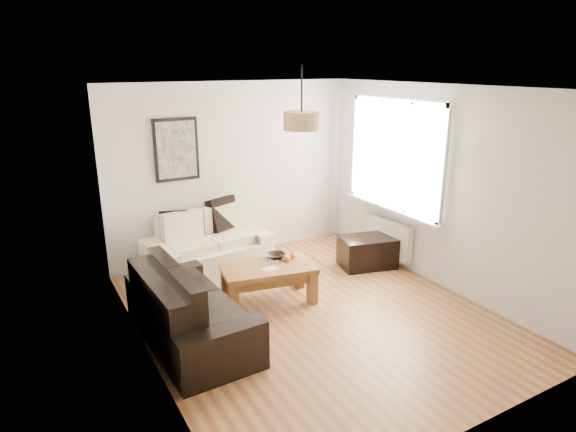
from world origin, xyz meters
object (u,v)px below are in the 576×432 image
loveseat_cream (208,244)px  sofa_leather (190,306)px  ottoman (367,252)px  coffee_table (268,283)px

loveseat_cream → sofa_leather: loveseat_cream is taller
loveseat_cream → sofa_leather: (-0.80, -1.61, -0.02)m
loveseat_cream → ottoman: 2.30m
loveseat_cream → coffee_table: size_ratio=1.48×
loveseat_cream → ottoman: loveseat_cream is taller
loveseat_cream → coffee_table: 1.27m
sofa_leather → ottoman: size_ratio=2.34×
sofa_leather → ottoman: sofa_leather is taller
loveseat_cream → coffee_table: loveseat_cream is taller
coffee_table → sofa_leather: bearing=-160.3°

